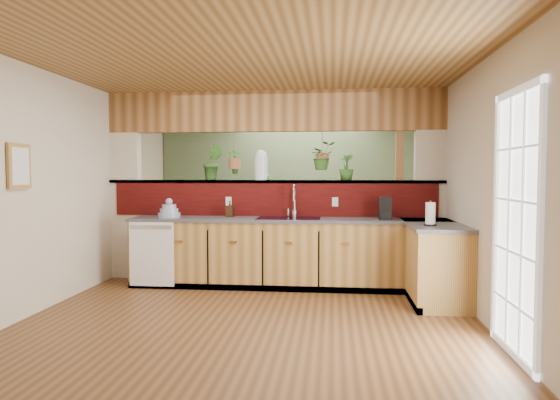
# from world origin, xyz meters

# --- Properties ---
(ground) EXTENTS (4.60, 7.00, 0.01)m
(ground) POSITION_xyz_m (0.00, 0.00, 0.00)
(ground) COLOR brown
(ground) RESTS_ON ground
(ceiling) EXTENTS (4.60, 7.00, 0.01)m
(ceiling) POSITION_xyz_m (0.00, 0.00, 2.60)
(ceiling) COLOR brown
(ceiling) RESTS_ON ground
(wall_back) EXTENTS (4.60, 0.02, 2.60)m
(wall_back) POSITION_xyz_m (0.00, 3.50, 1.30)
(wall_back) COLOR beige
(wall_back) RESTS_ON ground
(wall_front) EXTENTS (4.60, 0.02, 2.60)m
(wall_front) POSITION_xyz_m (0.00, -3.50, 1.30)
(wall_front) COLOR beige
(wall_front) RESTS_ON ground
(wall_left) EXTENTS (0.02, 7.00, 2.60)m
(wall_left) POSITION_xyz_m (-2.30, 0.00, 1.30)
(wall_left) COLOR beige
(wall_left) RESTS_ON ground
(wall_right) EXTENTS (0.02, 7.00, 2.60)m
(wall_right) POSITION_xyz_m (2.30, 0.00, 1.30)
(wall_right) COLOR beige
(wall_right) RESTS_ON ground
(pass_through_partition) EXTENTS (4.60, 0.21, 2.60)m
(pass_through_partition) POSITION_xyz_m (0.03, 1.35, 1.19)
(pass_through_partition) COLOR beige
(pass_through_partition) RESTS_ON ground
(pass_through_ledge) EXTENTS (4.60, 0.21, 0.04)m
(pass_through_ledge) POSITION_xyz_m (0.00, 1.35, 1.37)
(pass_through_ledge) COLOR brown
(pass_through_ledge) RESTS_ON ground
(header_beam) EXTENTS (4.60, 0.15, 0.55)m
(header_beam) POSITION_xyz_m (0.00, 1.35, 2.33)
(header_beam) COLOR brown
(header_beam) RESTS_ON ground
(sage_backwall) EXTENTS (4.55, 0.02, 2.55)m
(sage_backwall) POSITION_xyz_m (0.00, 3.48, 1.30)
(sage_backwall) COLOR #546947
(sage_backwall) RESTS_ON ground
(countertop) EXTENTS (4.14, 1.52, 0.90)m
(countertop) POSITION_xyz_m (0.84, 0.87, 0.45)
(countertop) COLOR olive
(countertop) RESTS_ON ground
(dishwasher) EXTENTS (0.58, 0.03, 0.82)m
(dishwasher) POSITION_xyz_m (-1.48, 0.66, 0.46)
(dishwasher) COLOR white
(dishwasher) RESTS_ON ground
(navy_sink) EXTENTS (0.82, 0.50, 0.18)m
(navy_sink) POSITION_xyz_m (0.25, 0.98, 0.82)
(navy_sink) COLOR black
(navy_sink) RESTS_ON countertop
(french_door) EXTENTS (0.06, 1.02, 2.16)m
(french_door) POSITION_xyz_m (2.27, -1.30, 1.05)
(french_door) COLOR white
(french_door) RESTS_ON ground
(framed_print) EXTENTS (0.04, 0.35, 0.45)m
(framed_print) POSITION_xyz_m (-2.27, -0.80, 1.55)
(framed_print) COLOR olive
(framed_print) RESTS_ON wall_left
(faucet) EXTENTS (0.19, 0.19, 0.44)m
(faucet) POSITION_xyz_m (0.31, 1.13, 1.13)
(faucet) COLOR #B7B7B2
(faucet) RESTS_ON countertop
(dish_stack) EXTENTS (0.29, 0.29, 0.26)m
(dish_stack) POSITION_xyz_m (-1.32, 0.90, 0.98)
(dish_stack) COLOR #8E98B8
(dish_stack) RESTS_ON countertop
(soap_dispenser) EXTENTS (0.10, 0.11, 0.21)m
(soap_dispenser) POSITION_xyz_m (-0.54, 1.07, 1.01)
(soap_dispenser) COLOR #3D2516
(soap_dispenser) RESTS_ON countertop
(coffee_maker) EXTENTS (0.15, 0.26, 0.29)m
(coffee_maker) POSITION_xyz_m (1.47, 0.94, 1.03)
(coffee_maker) COLOR black
(coffee_maker) RESTS_ON countertop
(paper_towel) EXTENTS (0.13, 0.13, 0.28)m
(paper_towel) POSITION_xyz_m (1.90, 0.20, 1.03)
(paper_towel) COLOR black
(paper_towel) RESTS_ON countertop
(glass_jar) EXTENTS (0.18, 0.18, 0.41)m
(glass_jar) POSITION_xyz_m (-0.17, 1.35, 1.60)
(glass_jar) COLOR silver
(glass_jar) RESTS_ON pass_through_ledge
(ledge_plant_left) EXTENTS (0.32, 0.29, 0.50)m
(ledge_plant_left) POSITION_xyz_m (-0.84, 1.35, 1.64)
(ledge_plant_left) COLOR #2C581E
(ledge_plant_left) RESTS_ON pass_through_ledge
(ledge_plant_right) EXTENTS (0.27, 0.27, 0.36)m
(ledge_plant_right) POSITION_xyz_m (1.00, 1.35, 1.57)
(ledge_plant_right) COLOR #2C581E
(ledge_plant_right) RESTS_ON pass_through_ledge
(hanging_plant_a) EXTENTS (0.21, 0.17, 0.51)m
(hanging_plant_a) POSITION_xyz_m (-0.53, 1.35, 1.76)
(hanging_plant_a) COLOR brown
(hanging_plant_a) RESTS_ON header_beam
(hanging_plant_b) EXTENTS (0.42, 0.40, 0.49)m
(hanging_plant_b) POSITION_xyz_m (0.67, 1.35, 1.88)
(hanging_plant_b) COLOR brown
(hanging_plant_b) RESTS_ON header_beam
(shelving_console) EXTENTS (1.72, 0.97, 1.11)m
(shelving_console) POSITION_xyz_m (-0.88, 3.25, 0.50)
(shelving_console) COLOR black
(shelving_console) RESTS_ON ground
(shelf_plant_a) EXTENTS (0.24, 0.20, 0.40)m
(shelf_plant_a) POSITION_xyz_m (-1.33, 3.25, 1.26)
(shelf_plant_a) COLOR #2C581E
(shelf_plant_a) RESTS_ON shelving_console
(shelf_plant_b) EXTENTS (0.27, 0.27, 0.43)m
(shelf_plant_b) POSITION_xyz_m (-0.34, 3.25, 1.27)
(shelf_plant_b) COLOR #2C581E
(shelf_plant_b) RESTS_ON shelving_console
(floor_plant) EXTENTS (0.71, 0.64, 0.71)m
(floor_plant) POSITION_xyz_m (0.69, 2.20, 0.35)
(floor_plant) COLOR #2C581E
(floor_plant) RESTS_ON ground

